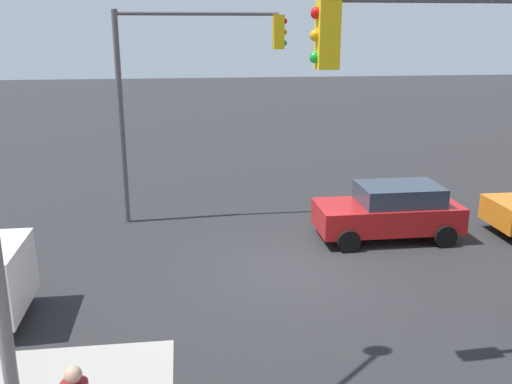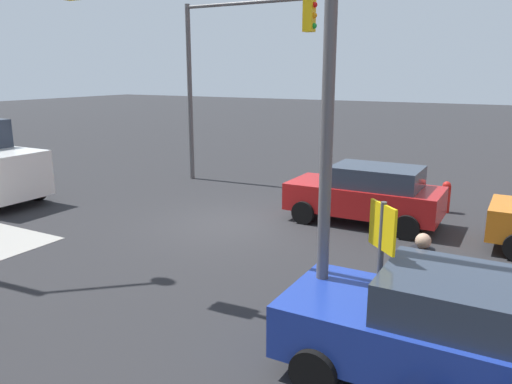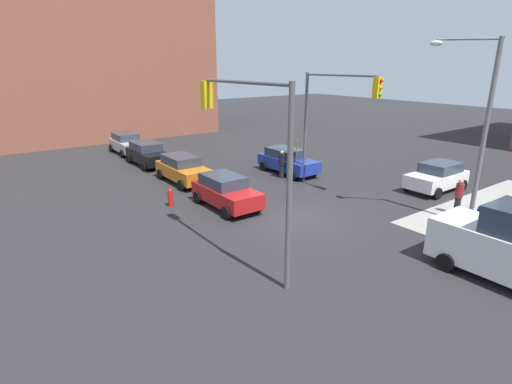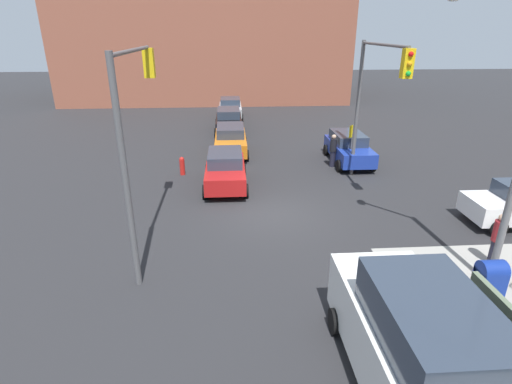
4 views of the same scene
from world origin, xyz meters
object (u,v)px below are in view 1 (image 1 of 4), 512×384
sedan_red (390,211)px  fire_hydrant (416,199)px  street_lamp_corner (7,129)px  traffic_signal_se_corner (185,75)px  traffic_signal_nw_corner (501,113)px

sedan_red → fire_hydrant: bearing=-128.2°
street_lamp_corner → fire_hydrant: street_lamp_corner is taller
street_lamp_corner → sedan_red: street_lamp_corner is taller
fire_hydrant → sedan_red: bearing=51.8°
street_lamp_corner → fire_hydrant: bearing=-135.5°
traffic_signal_se_corner → traffic_signal_nw_corner: bearing=119.1°
fire_hydrant → traffic_signal_se_corner: bearing=-2.3°
traffic_signal_se_corner → sedan_red: 7.35m
traffic_signal_se_corner → fire_hydrant: 8.60m
traffic_signal_nw_corner → fire_hydrant: traffic_signal_nw_corner is taller
traffic_signal_nw_corner → traffic_signal_se_corner: same height
traffic_signal_se_corner → sedan_red: bearing=156.4°
fire_hydrant → sedan_red: 2.85m
traffic_signal_nw_corner → sedan_red: 7.54m
traffic_signal_nw_corner → sedan_red: bearing=-96.8°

